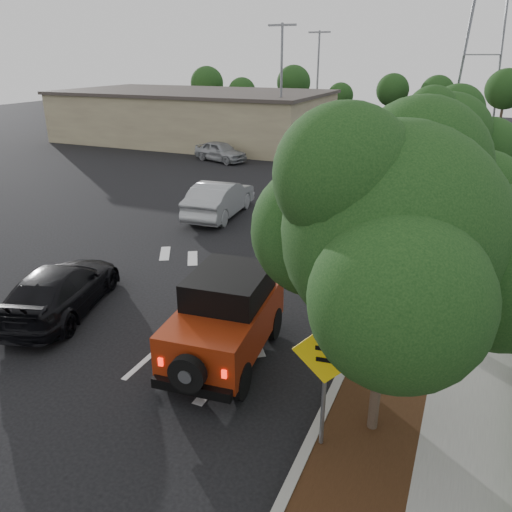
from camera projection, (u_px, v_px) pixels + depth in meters
The scene contains 18 objects.
ground at pixel (151, 356), 12.45m from camera, with size 120.00×120.00×0.00m, color black.
curb at pixel (408, 232), 20.93m from camera, with size 0.20×70.00×0.15m, color #9E9B93.
planting_strip at pixel (433, 235), 20.56m from camera, with size 1.80×70.00×0.12m, color black.
sidewalk at pixel (482, 242), 19.86m from camera, with size 2.00×70.00×0.12m, color gray.
commercial_building at pixel (194, 117), 43.13m from camera, with size 22.00×12.00×4.00m, color gray.
transmission_tower at pixel (471, 128), 51.05m from camera, with size 7.00×4.00×28.00m, color slate, non-canonical shape.
street_tree_near at pixel (371, 431), 9.96m from camera, with size 3.80×3.80×5.92m, color black, non-canonical shape.
street_tree_mid at pixel (416, 290), 15.91m from camera, with size 3.20×3.20×5.32m, color black, non-canonical shape.
street_tree_far at pixel (435, 230), 21.44m from camera, with size 3.40×3.40×5.62m, color black, non-canonical shape.
light_pole_a at pixel (280, 156), 36.96m from camera, with size 2.00×0.22×9.00m, color slate, non-canonical shape.
light_pole_b at pixel (315, 134), 47.54m from camera, with size 2.00×0.22×9.00m, color slate, non-canonical shape.
red_jeep at pixel (228, 315), 12.12m from camera, with size 2.27×4.39×2.18m.
silver_suv_ahead at pixel (352, 227), 19.60m from camera, with size 2.36×5.11×1.42m, color #9DA0A4.
black_suv_oncoming at pixel (61, 289), 14.39m from camera, with size 1.97×4.85×1.41m, color black.
silver_sedan_oncoming at pixel (220, 199), 23.01m from camera, with size 1.73×4.96×1.63m, color #9DA0A4.
parked_suv at pixel (220, 151), 34.97m from camera, with size 1.64×4.07×1.39m, color #999CA0.
speed_hump_sign at pixel (325, 369), 8.84m from camera, with size 1.21×0.18×2.60m.
terracotta_planter at pixel (454, 314), 12.54m from camera, with size 0.78×0.78×1.37m.
Camera 1 is at (6.64, -8.68, 6.97)m, focal length 35.00 mm.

